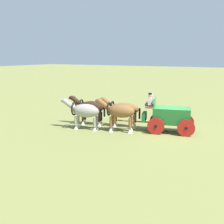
{
  "coord_description": "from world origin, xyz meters",
  "views": [
    {
      "loc": [
        -5.24,
        17.65,
        5.29
      ],
      "look_at": [
        4.19,
        0.98,
        1.2
      ],
      "focal_mm": 42.61,
      "sensor_mm": 36.0,
      "label": 1
    }
  ],
  "objects_px": {
    "draft_horse_lead_near": "(84,111)",
    "show_wagon": "(169,116)",
    "draft_horse_lead_off": "(90,108)",
    "draft_horse_rear_near": "(119,112)",
    "draft_horse_rear_off": "(123,109)"
  },
  "relations": [
    {
      "from": "show_wagon",
      "to": "draft_horse_lead_near",
      "type": "bearing_deg",
      "value": 21.18
    },
    {
      "from": "show_wagon",
      "to": "draft_horse_lead_off",
      "type": "bearing_deg",
      "value": 8.84
    },
    {
      "from": "draft_horse_rear_off",
      "to": "draft_horse_lead_near",
      "type": "distance_m",
      "value": 2.89
    },
    {
      "from": "draft_horse_lead_near",
      "to": "draft_horse_lead_off",
      "type": "bearing_deg",
      "value": -74.57
    },
    {
      "from": "draft_horse_lead_off",
      "to": "draft_horse_rear_near",
      "type": "bearing_deg",
      "value": 168.5
    },
    {
      "from": "draft_horse_rear_off",
      "to": "draft_horse_lead_off",
      "type": "relative_size",
      "value": 1.07
    },
    {
      "from": "show_wagon",
      "to": "draft_horse_lead_off",
      "type": "distance_m",
      "value": 6.06
    },
    {
      "from": "show_wagon",
      "to": "draft_horse_rear_near",
      "type": "xyz_separation_m",
      "value": [
        3.13,
        1.51,
        0.23
      ]
    },
    {
      "from": "show_wagon",
      "to": "draft_horse_lead_near",
      "type": "xyz_separation_m",
      "value": [
        5.64,
        2.18,
        0.13
      ]
    },
    {
      "from": "show_wagon",
      "to": "draft_horse_lead_off",
      "type": "relative_size",
      "value": 1.88
    },
    {
      "from": "draft_horse_rear_near",
      "to": "draft_horse_rear_off",
      "type": "xyz_separation_m",
      "value": [
        0.35,
        -1.25,
        -0.09
      ]
    },
    {
      "from": "draft_horse_lead_near",
      "to": "draft_horse_rear_near",
      "type": "bearing_deg",
      "value": -164.99
    },
    {
      "from": "draft_horse_rear_off",
      "to": "draft_horse_lead_near",
      "type": "bearing_deg",
      "value": 41.72
    },
    {
      "from": "draft_horse_lead_near",
      "to": "show_wagon",
      "type": "bearing_deg",
      "value": -158.82
    },
    {
      "from": "show_wagon",
      "to": "draft_horse_lead_near",
      "type": "height_order",
      "value": "show_wagon"
    }
  ]
}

